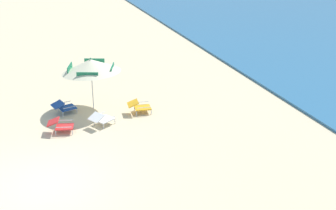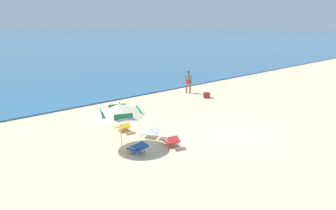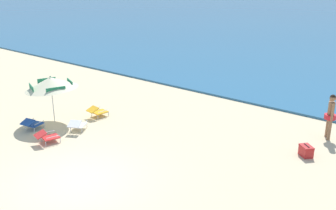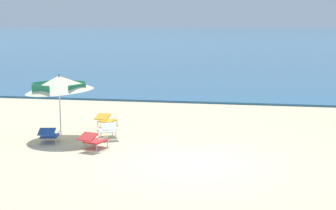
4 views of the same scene
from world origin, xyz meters
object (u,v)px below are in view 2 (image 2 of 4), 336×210
(lounge_chair_facing_sea, at_px, (172,141))
(lounge_chair_spare_folded, at_px, (123,126))
(cooler_box, at_px, (207,95))
(lounge_chair_under_umbrella, at_px, (151,132))
(beach_umbrella_striped_main, at_px, (120,109))
(lounge_chair_beside_umbrella, at_px, (138,147))
(person_standing_near_shore, at_px, (188,80))

(lounge_chair_facing_sea, distance_m, lounge_chair_spare_folded, 3.14)
(lounge_chair_facing_sea, bearing_deg, cooler_box, 31.51)
(lounge_chair_facing_sea, bearing_deg, lounge_chair_under_umbrella, 90.23)
(beach_umbrella_striped_main, height_order, cooler_box, beach_umbrella_striped_main)
(beach_umbrella_striped_main, relative_size, lounge_chair_beside_umbrella, 3.08)
(beach_umbrella_striped_main, xyz_separation_m, lounge_chair_beside_umbrella, (0.09, -1.16, -1.46))
(person_standing_near_shore, xyz_separation_m, cooler_box, (-0.11, -2.08, -0.84))
(lounge_chair_under_umbrella, distance_m, lounge_chair_beside_umbrella, 1.90)
(lounge_chair_spare_folded, bearing_deg, beach_umbrella_striped_main, -125.59)
(cooler_box, bearing_deg, person_standing_near_shore, 86.90)
(lounge_chair_facing_sea, bearing_deg, person_standing_near_shore, 40.52)
(lounge_chair_under_umbrella, relative_size, cooler_box, 1.69)
(lounge_chair_spare_folded, distance_m, person_standing_near_shore, 9.79)
(beach_umbrella_striped_main, height_order, person_standing_near_shore, beach_umbrella_striped_main)
(lounge_chair_under_umbrella, xyz_separation_m, person_standing_near_shore, (8.32, 5.64, 0.77))
(lounge_chair_under_umbrella, bearing_deg, lounge_chair_spare_folded, 109.56)
(lounge_chair_beside_umbrella, bearing_deg, lounge_chair_facing_sea, -14.24)
(beach_umbrella_striped_main, distance_m, lounge_chair_spare_folded, 2.38)
(beach_umbrella_striped_main, distance_m, lounge_chair_under_umbrella, 2.22)
(beach_umbrella_striped_main, xyz_separation_m, lounge_chair_facing_sea, (1.67, -1.56, -1.46))
(lounge_chair_under_umbrella, relative_size, person_standing_near_shore, 0.56)
(lounge_chair_spare_folded, height_order, cooler_box, lounge_chair_spare_folded)
(lounge_chair_beside_umbrella, height_order, person_standing_near_shore, person_standing_near_shore)
(beach_umbrella_striped_main, bearing_deg, person_standing_near_shore, 29.04)
(lounge_chair_spare_folded, bearing_deg, person_standing_near_shore, 24.32)
(lounge_chair_beside_umbrella, relative_size, person_standing_near_shore, 0.53)
(lounge_chair_facing_sea, bearing_deg, beach_umbrella_striped_main, 137.01)
(lounge_chair_beside_umbrella, bearing_deg, beach_umbrella_striped_main, 94.40)
(lounge_chair_beside_umbrella, relative_size, cooler_box, 1.58)
(lounge_chair_beside_umbrella, relative_size, lounge_chair_facing_sea, 0.97)
(lounge_chair_facing_sea, distance_m, person_standing_near_shore, 10.96)
(person_standing_near_shore, relative_size, cooler_box, 2.99)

